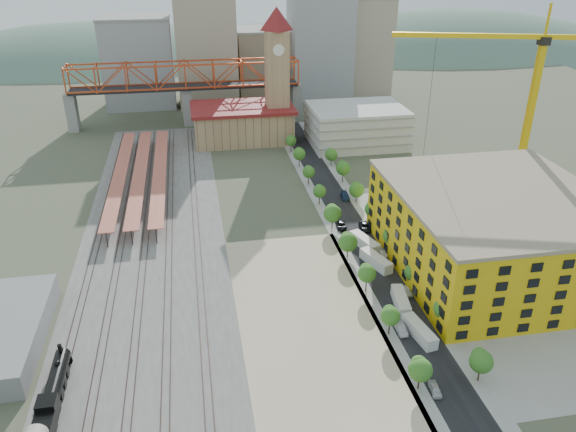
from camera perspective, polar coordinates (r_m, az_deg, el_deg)
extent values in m
plane|color=#474C38|center=(143.01, 0.89, -2.54)|extent=(400.00, 400.00, 0.00)
cube|color=#605E59|center=(156.84, -13.38, -0.53)|extent=(36.00, 165.00, 0.06)
cube|color=tan|center=(116.33, 1.92, -10.12)|extent=(28.00, 67.00, 0.06)
cube|color=black|center=(159.33, 5.52, 0.55)|extent=(12.00, 170.00, 0.06)
cube|color=gray|center=(158.04, 3.60, 0.40)|extent=(3.00, 170.00, 0.04)
cube|color=gray|center=(160.81, 7.41, 0.70)|extent=(3.00, 170.00, 0.04)
cube|color=gray|center=(141.94, 20.72, -4.66)|extent=(50.00, 90.00, 0.06)
cube|color=#382B23|center=(158.58, -18.68, -0.91)|extent=(0.12, 160.00, 0.18)
cube|color=#382B23|center=(158.34, -18.17, -0.87)|extent=(0.12, 160.00, 0.18)
cube|color=#382B23|center=(157.68, -16.54, -0.74)|extent=(0.12, 160.00, 0.18)
cube|color=#382B23|center=(157.50, -16.02, -0.70)|extent=(0.12, 160.00, 0.18)
cube|color=#382B23|center=(157.02, -14.37, -0.57)|extent=(0.12, 160.00, 0.18)
cube|color=#382B23|center=(156.89, -13.85, -0.53)|extent=(0.12, 160.00, 0.18)
cube|color=#382B23|center=(156.58, -12.19, -0.40)|extent=(0.12, 160.00, 0.18)
cube|color=#382B23|center=(156.51, -11.67, -0.36)|extent=(0.12, 160.00, 0.18)
cube|color=#382B23|center=(156.36, -9.64, -0.20)|extent=(0.12, 160.00, 0.18)
cube|color=#382B23|center=(156.35, -9.11, -0.16)|extent=(0.12, 160.00, 0.18)
cube|color=#BF6149|center=(181.42, -16.69, 4.20)|extent=(4.00, 80.00, 0.25)
cylinder|color=black|center=(182.15, -16.61, 3.62)|extent=(0.24, 0.24, 4.00)
cube|color=#BF6149|center=(180.76, -14.81, 4.37)|extent=(4.00, 80.00, 0.25)
cylinder|color=black|center=(181.50, -14.73, 3.78)|extent=(0.24, 0.24, 4.00)
cube|color=#BF6149|center=(180.31, -12.91, 4.53)|extent=(4.00, 80.00, 0.25)
cylinder|color=black|center=(181.04, -12.85, 3.94)|extent=(0.24, 0.24, 4.00)
cube|color=tan|center=(215.15, -4.63, 9.26)|extent=(36.00, 22.00, 12.00)
cube|color=maroon|center=(213.32, -4.70, 10.93)|extent=(38.00, 24.00, 1.20)
cube|color=tan|center=(211.10, -1.11, 12.95)|extent=(8.00, 8.00, 40.00)
pyramid|color=maroon|center=(206.36, -1.18, 20.53)|extent=(12.00, 12.00, 8.00)
cylinder|color=white|center=(204.29, -0.96, 16.50)|extent=(4.00, 0.30, 4.00)
cube|color=silver|center=(211.31, 6.97, 9.11)|extent=(34.00, 26.00, 14.00)
cube|color=gray|center=(240.35, -21.08, 9.81)|extent=(4.00, 6.00, 15.00)
cube|color=gray|center=(240.07, 0.83, 11.54)|extent=(4.00, 6.00, 15.00)
cube|color=gray|center=(235.96, -10.16, 10.87)|extent=(4.00, 6.00, 15.00)
cube|color=black|center=(233.99, -10.32, 12.75)|extent=(90.00, 9.00, 1.00)
cube|color=yellow|center=(136.30, 20.22, -1.58)|extent=(44.00, 50.00, 18.00)
cube|color=gray|center=(132.41, 20.85, 2.02)|extent=(44.60, 50.60, 0.80)
cube|color=#9EA0A3|center=(268.29, -14.91, 14.80)|extent=(30.00, 25.00, 38.00)
cube|color=#B2A58C|center=(261.49, -8.34, 16.66)|extent=(26.00, 22.00, 52.00)
cube|color=gray|center=(280.42, -2.63, 15.27)|extent=(24.00, 24.00, 30.00)
cube|color=#9EA0A3|center=(272.83, 3.31, 18.14)|extent=(28.00, 22.00, 60.00)
cube|color=#B2A58C|center=(285.21, 7.93, 16.67)|extent=(22.00, 20.00, 44.00)
cube|color=brown|center=(289.13, -5.75, 15.10)|extent=(20.00, 20.00, 26.00)
ellipsoid|color=#4C6B59|center=(410.41, -17.43, 5.67)|extent=(396.00, 216.00, 180.00)
ellipsoid|color=#4C6B59|center=(420.26, -0.58, 3.89)|extent=(484.00, 264.00, 220.00)
ellipsoid|color=#4C6B59|center=(447.02, 14.89, 7.41)|extent=(418.00, 228.00, 190.00)
cylinder|color=black|center=(106.00, -22.48, -15.01)|extent=(2.70, 12.94, 2.70)
cube|color=black|center=(100.80, -23.23, -17.52)|extent=(3.02, 3.24, 3.45)
cylinder|color=black|center=(108.87, -22.15, -12.39)|extent=(0.75, 0.75, 1.73)
sphere|color=black|center=(106.74, -22.40, -13.69)|extent=(1.08, 1.08, 1.08)
cone|color=black|center=(112.50, -21.67, -13.20)|extent=(2.80, 1.73, 2.80)
cube|color=#E6B60F|center=(166.43, 23.06, 7.99)|extent=(1.60, 1.60, 44.94)
cube|color=black|center=(161.40, 24.57, 15.88)|extent=(2.50, 2.50, 2.00)
cube|color=#E6B60F|center=(156.51, 17.77, 17.06)|extent=(36.80, 11.63, 1.20)
cube|color=#E6B60F|center=(163.19, 26.70, 15.92)|extent=(11.85, 4.46, 1.20)
cube|color=#E6B60F|center=(160.75, 24.91, 17.61)|extent=(0.50, 0.50, 7.99)
cube|color=silver|center=(113.12, 13.21, -11.35)|extent=(4.05, 9.67, 2.57)
cube|color=silver|center=(120.65, 11.38, -8.48)|extent=(3.78, 9.55, 2.54)
cube|color=silver|center=(133.53, 8.92, -4.51)|extent=(5.57, 10.00, 2.65)
cube|color=silver|center=(140.78, 7.79, -2.68)|extent=(5.59, 10.09, 2.68)
imported|color=silver|center=(102.52, 14.72, -16.66)|extent=(2.04, 4.13, 1.35)
imported|color=#9D9CA2|center=(113.92, 11.37, -11.15)|extent=(1.74, 4.79, 1.57)
imported|color=black|center=(149.57, 5.44, -0.97)|extent=(2.91, 5.38, 1.43)
imported|color=navy|center=(171.16, 3.29, 2.77)|extent=(2.51, 4.78, 1.32)
imported|color=white|center=(125.10, 12.00, -7.49)|extent=(1.82, 3.99, 1.33)
imported|color=#AFAFB5|center=(138.20, 9.54, -3.73)|extent=(1.82, 4.20, 1.34)
imported|color=black|center=(149.52, 7.85, -1.09)|extent=(3.11, 5.87, 1.57)
imported|color=#1A2F4E|center=(166.66, 5.82, 2.04)|extent=(2.93, 5.79, 1.61)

